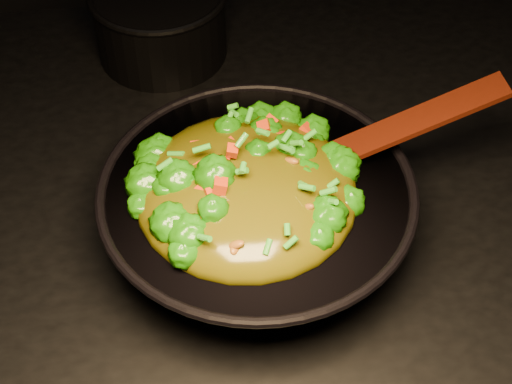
{
  "coord_description": "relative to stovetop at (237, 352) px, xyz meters",
  "views": [
    {
      "loc": [
        -0.06,
        -0.74,
        1.69
      ],
      "look_at": [
        0.02,
        -0.1,
        0.99
      ],
      "focal_mm": 55.0,
      "sensor_mm": 36.0,
      "label": 1
    }
  ],
  "objects": [
    {
      "name": "spatula",
      "position": [
        0.2,
        -0.07,
        0.6
      ],
      "size": [
        0.25,
        0.05,
        0.11
      ],
      "primitive_type": "cube",
      "rotation": [
        0.0,
        -0.38,
        0.06
      ],
      "color": "#371804",
      "rests_on": "wok"
    },
    {
      "name": "back_pot",
      "position": [
        -0.08,
        0.3,
        0.51
      ],
      "size": [
        0.21,
        0.21,
        0.12
      ],
      "primitive_type": "cylinder",
      "rotation": [
        0.0,
        0.0,
        0.04
      ],
      "color": "black",
      "rests_on": "stovetop"
    },
    {
      "name": "stir_fry",
      "position": [
        0.01,
        -0.12,
        0.6
      ],
      "size": [
        0.32,
        0.32,
        0.09
      ],
      "primitive_type": null,
      "rotation": [
        0.0,
        0.0,
        -0.23
      ],
      "color": "#227A08",
      "rests_on": "wok"
    },
    {
      "name": "stovetop",
      "position": [
        0.0,
        0.0,
        0.0
      ],
      "size": [
        1.2,
        0.9,
        0.9
      ],
      "primitive_type": "cube",
      "color": "black",
      "rests_on": "ground"
    },
    {
      "name": "wok",
      "position": [
        0.02,
        -0.11,
        0.5
      ],
      "size": [
        0.44,
        0.44,
        0.1
      ],
      "primitive_type": null,
      "rotation": [
        0.0,
        0.0,
        0.19
      ],
      "color": "black",
      "rests_on": "stovetop"
    }
  ]
}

